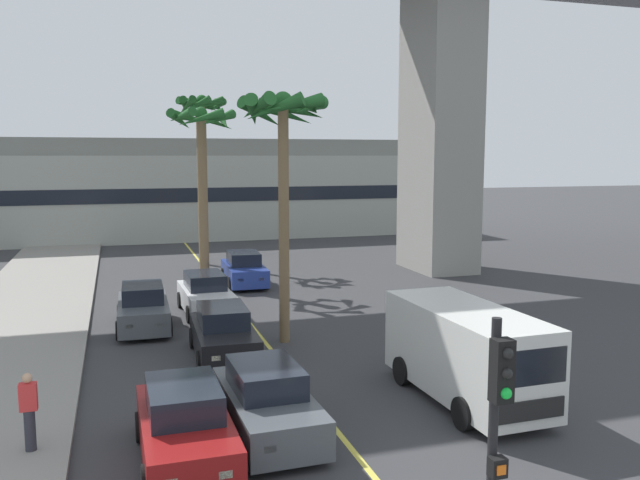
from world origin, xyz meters
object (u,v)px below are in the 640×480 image
object	(u,v)px
car_queue_fourth	(223,334)
delivery_van	(466,351)
car_queue_second	(244,270)
car_queue_sixth	(143,309)
car_queue_fifth	(206,295)
pedestrian_mid_block	(29,410)
palm_tree_near_median	(202,125)
palm_tree_far_median	(283,134)
car_queue_third	(267,403)
palm_tree_mid_median	(202,149)
traffic_light_median_near	(496,440)
car_queue_front	(185,426)

from	to	relation	value
car_queue_fourth	delivery_van	bearing A→B (deg)	-45.96
car_queue_second	car_queue_sixth	distance (m)	8.41
car_queue_second	car_queue_sixth	size ratio (longest dim) A/B	1.00
car_queue_fifth	pedestrian_mid_block	bearing A→B (deg)	-113.82
car_queue_second	pedestrian_mid_block	bearing A→B (deg)	-114.45
palm_tree_near_median	palm_tree_far_median	bearing A→B (deg)	-88.42
car_queue_third	car_queue_fourth	world-z (taller)	same
car_queue_fourth	palm_tree_far_median	size ratio (longest dim) A/B	0.51
palm_tree_mid_median	car_queue_second	bearing A→B (deg)	-22.14
palm_tree_near_median	car_queue_second	bearing A→B (deg)	-81.24
traffic_light_median_near	pedestrian_mid_block	size ratio (longest dim) A/B	2.59
car_queue_front	car_queue_fourth	xyz separation A→B (m)	(1.82, 6.62, 0.00)
pedestrian_mid_block	palm_tree_near_median	bearing A→B (deg)	74.14
car_queue_front	car_queue_second	world-z (taller)	same
car_queue_third	palm_tree_far_median	xyz separation A→B (m)	(2.14, 6.93, 6.07)
car_queue_fourth	palm_tree_far_median	bearing A→B (deg)	26.07
car_queue_fourth	palm_tree_near_median	xyz separation A→B (m)	(1.73, 17.45, 7.05)
car_queue_front	delivery_van	xyz separation A→B (m)	(7.02, 1.25, 0.57)
car_queue_front	palm_tree_mid_median	bearing A→B (deg)	81.37
delivery_van	palm_tree_far_median	size ratio (longest dim) A/B	0.65
pedestrian_mid_block	delivery_van	bearing A→B (deg)	0.90
car_queue_fifth	delivery_van	xyz separation A→B (m)	(4.97, -11.25, 0.57)
car_queue_fifth	delivery_van	distance (m)	12.31
car_queue_second	car_queue_fourth	xyz separation A→B (m)	(-2.72, -11.01, 0.00)
car_queue_front	palm_tree_far_median	bearing A→B (deg)	62.54
car_queue_fifth	car_queue_sixth	xyz separation A→B (m)	(-2.42, -1.69, 0.00)
car_queue_fifth	traffic_light_median_near	size ratio (longest dim) A/B	0.99
car_queue_sixth	pedestrian_mid_block	size ratio (longest dim) A/B	2.55
car_queue_third	palm_tree_mid_median	distance (m)	18.50
palm_tree_near_median	palm_tree_far_median	xyz separation A→B (m)	(0.45, -16.38, -0.98)
car_queue_fourth	traffic_light_median_near	distance (m)	13.11
car_queue_front	traffic_light_median_near	world-z (taller)	traffic_light_median_near
car_queue_fourth	car_queue_sixth	xyz separation A→B (m)	(-2.19, 4.18, 0.00)
palm_tree_near_median	car_queue_third	bearing A→B (deg)	-94.15
car_queue_third	delivery_van	xyz separation A→B (m)	(5.17, 0.49, 0.57)
car_queue_fourth	car_queue_sixth	world-z (taller)	same
car_queue_front	traffic_light_median_near	size ratio (longest dim) A/B	0.98
pedestrian_mid_block	car_queue_second	bearing A→B (deg)	65.55
car_queue_fifth	traffic_light_median_near	distance (m)	18.90
car_queue_second	delivery_van	size ratio (longest dim) A/B	0.78
car_queue_sixth	palm_tree_mid_median	xyz separation A→B (m)	(3.15, 7.54, 5.67)
car_queue_fourth	pedestrian_mid_block	xyz separation A→B (m)	(-4.80, -5.54, 0.28)
palm_tree_far_median	traffic_light_median_near	bearing A→B (deg)	-93.69
car_queue_second	palm_tree_far_median	world-z (taller)	palm_tree_far_median
car_queue_front	car_queue_sixth	bearing A→B (deg)	91.96
traffic_light_median_near	palm_tree_far_median	size ratio (longest dim) A/B	0.52
palm_tree_near_median	delivery_van	bearing A→B (deg)	-81.34
car_queue_fourth	palm_tree_mid_median	world-z (taller)	palm_tree_mid_median
car_queue_front	car_queue_fifth	size ratio (longest dim) A/B	0.99
car_queue_second	delivery_van	bearing A→B (deg)	-81.38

